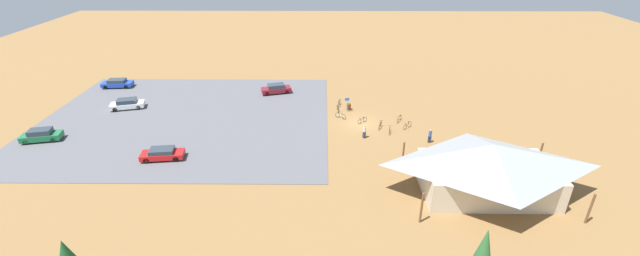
% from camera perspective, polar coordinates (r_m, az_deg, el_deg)
% --- Properties ---
extents(ground, '(160.00, 160.00, 0.00)m').
position_cam_1_polar(ground, '(52.75, 5.72, 0.62)').
color(ground, olive).
rests_on(ground, ground).
extents(parking_lot_asphalt, '(37.57, 30.82, 0.05)m').
position_cam_1_polar(parking_lot_asphalt, '(56.78, -18.33, 1.31)').
color(parking_lot_asphalt, '#56565B').
rests_on(parking_lot_asphalt, ground).
extents(bike_pavilion, '(14.62, 9.30, 5.22)m').
position_cam_1_polar(bike_pavilion, '(40.83, 22.77, -4.94)').
color(bike_pavilion, beige).
rests_on(bike_pavilion, ground).
extents(trash_bin, '(0.60, 0.60, 0.90)m').
position_cam_1_polar(trash_bin, '(56.54, 4.06, 3.01)').
color(trash_bin, brown).
rests_on(trash_bin, ground).
extents(lot_sign, '(0.56, 0.08, 2.20)m').
position_cam_1_polar(lot_sign, '(55.37, 3.83, 3.58)').
color(lot_sign, '#99999E').
rests_on(lot_sign, ground).
extents(bicycle_orange_by_bin, '(1.25, 1.24, 0.85)m').
position_cam_1_polar(bicycle_orange_by_bin, '(52.29, 12.20, 0.36)').
color(bicycle_orange_by_bin, black).
rests_on(bicycle_orange_by_bin, ground).
extents(bicycle_red_near_sign, '(0.68, 1.73, 0.88)m').
position_cam_1_polar(bicycle_red_near_sign, '(51.70, 8.47, 0.38)').
color(bicycle_red_near_sign, black).
rests_on(bicycle_red_near_sign, ground).
extents(bicycle_blue_lone_east, '(1.25, 1.15, 0.81)m').
position_cam_1_polar(bicycle_blue_lone_east, '(52.85, 5.96, 1.10)').
color(bicycle_blue_lone_east, black).
rests_on(bicycle_blue_lone_east, ground).
extents(bicycle_purple_yard_front, '(0.57, 1.76, 0.87)m').
position_cam_1_polar(bicycle_purple_yard_front, '(57.73, 2.70, 3.48)').
color(bicycle_purple_yard_front, black).
rests_on(bicycle_purple_yard_front, ground).
extents(bicycle_silver_back_row, '(0.51, 1.63, 0.84)m').
position_cam_1_polar(bicycle_silver_back_row, '(50.66, 9.77, -0.31)').
color(bicycle_silver_back_row, black).
rests_on(bicycle_silver_back_row, ground).
extents(bicycle_white_mid_cluster, '(1.38, 0.99, 0.78)m').
position_cam_1_polar(bicycle_white_mid_cluster, '(53.89, 2.92, 1.72)').
color(bicycle_white_mid_cluster, black).
rests_on(bicycle_white_mid_cluster, ground).
extents(bicycle_green_near_porch, '(0.48, 1.64, 0.80)m').
position_cam_1_polar(bicycle_green_near_porch, '(56.02, 2.54, 2.71)').
color(bicycle_green_near_porch, black).
rests_on(bicycle_green_near_porch, ground).
extents(bicycle_yellow_front_row, '(0.85, 1.61, 0.85)m').
position_cam_1_polar(bicycle_yellow_front_row, '(53.98, 11.10, 1.30)').
color(bicycle_yellow_front_row, black).
rests_on(bicycle_yellow_front_row, ground).
extents(car_green_back_corner, '(4.58, 2.57, 1.49)m').
position_cam_1_polar(car_green_back_corner, '(58.12, -34.61, -0.84)').
color(car_green_back_corner, '#1E6B3D').
rests_on(car_green_back_corner, parking_lot_asphalt).
extents(car_blue_inner_stall, '(4.72, 2.20, 1.33)m').
position_cam_1_polar(car_blue_inner_stall, '(72.03, -26.63, 5.65)').
color(car_blue_inner_stall, '#1E42B2').
rests_on(car_blue_inner_stall, parking_lot_asphalt).
extents(car_white_by_curb, '(4.73, 2.90, 1.42)m').
position_cam_1_polar(car_white_by_curb, '(62.64, -25.51, 3.08)').
color(car_white_by_curb, white).
rests_on(car_white_by_curb, parking_lot_asphalt).
extents(car_maroon_front_row, '(4.72, 2.86, 1.45)m').
position_cam_1_polar(car_maroon_front_row, '(62.39, -6.20, 5.51)').
color(car_maroon_front_row, maroon).
rests_on(car_maroon_front_row, parking_lot_asphalt).
extents(car_red_far_end, '(4.70, 2.29, 1.28)m').
position_cam_1_polar(car_red_far_end, '(47.38, -21.31, -3.40)').
color(car_red_far_end, red).
rests_on(car_red_far_end, parking_lot_asphalt).
extents(visitor_at_bikes, '(0.39, 0.40, 1.73)m').
position_cam_1_polar(visitor_at_bikes, '(48.79, 6.27, -0.45)').
color(visitor_at_bikes, '#2D3347').
rests_on(visitor_at_bikes, ground).
extents(visitor_crossing_yard, '(0.36, 0.36, 1.74)m').
position_cam_1_polar(visitor_crossing_yard, '(49.18, 15.22, -1.04)').
color(visitor_crossing_yard, '#2D3347').
rests_on(visitor_crossing_yard, ground).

